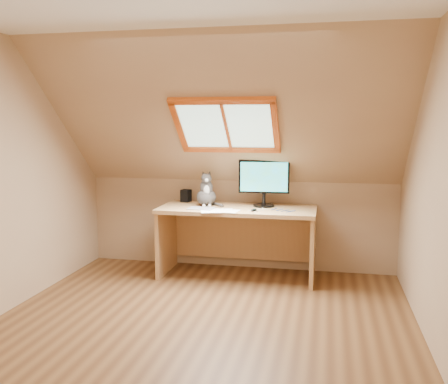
# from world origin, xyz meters

# --- Properties ---
(ground) EXTENTS (3.50, 3.50, 0.00)m
(ground) POSITION_xyz_m (0.00, 0.00, 0.00)
(ground) COLOR brown
(ground) RESTS_ON ground
(room_shell) EXTENTS (3.52, 3.52, 2.41)m
(room_shell) POSITION_xyz_m (0.00, -0.09, 1.43)
(room_shell) COLOR tan
(room_shell) RESTS_ON ground
(desk) EXTENTS (1.66, 0.73, 0.76)m
(desk) POSITION_xyz_m (0.05, 1.45, 0.53)
(desk) COLOR tan
(desk) RESTS_ON ground
(monitor) EXTENTS (0.54, 0.23, 0.50)m
(monitor) POSITION_xyz_m (0.32, 1.49, 1.04)
(monitor) COLOR black
(monitor) RESTS_ON desk
(cat) EXTENTS (0.27, 0.30, 0.39)m
(cat) POSITION_xyz_m (-0.30, 1.42, 0.89)
(cat) COLOR #45403D
(cat) RESTS_ON desk
(desk_speaker) EXTENTS (0.12, 0.12, 0.14)m
(desk_speaker) POSITION_xyz_m (-0.59, 1.63, 0.83)
(desk_speaker) COLOR black
(desk_speaker) RESTS_ON desk
(graphics_tablet) EXTENTS (0.27, 0.20, 0.01)m
(graphics_tablet) POSITION_xyz_m (-0.30, 1.20, 0.76)
(graphics_tablet) COLOR #B2B2B7
(graphics_tablet) RESTS_ON desk
(mouse) EXTENTS (0.08, 0.10, 0.03)m
(mouse) POSITION_xyz_m (0.26, 1.16, 0.77)
(mouse) COLOR black
(mouse) RESTS_ON desk
(papers) EXTENTS (0.35, 0.30, 0.01)m
(papers) POSITION_xyz_m (-0.05, 1.12, 0.76)
(papers) COLOR white
(papers) RESTS_ON desk
(cables) EXTENTS (0.51, 0.26, 0.01)m
(cables) POSITION_xyz_m (0.44, 1.26, 0.76)
(cables) COLOR silver
(cables) RESTS_ON desk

